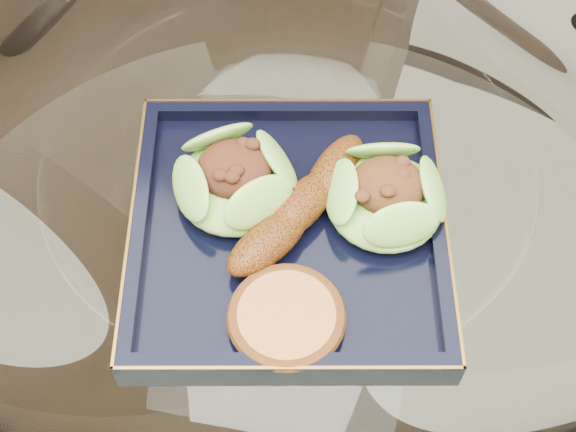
# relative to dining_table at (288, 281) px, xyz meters

# --- Properties ---
(dining_table) EXTENTS (1.13, 1.13, 0.77)m
(dining_table) POSITION_rel_dining_table_xyz_m (0.00, 0.00, 0.00)
(dining_table) COLOR white
(dining_table) RESTS_ON ground
(dining_chair) EXTENTS (0.45, 0.45, 0.86)m
(dining_chair) POSITION_rel_dining_table_xyz_m (-0.13, 0.44, -0.12)
(dining_chair) COLOR black
(dining_chair) RESTS_ON ground
(navy_plate) EXTENTS (0.31, 0.31, 0.02)m
(navy_plate) POSITION_rel_dining_table_xyz_m (0.01, -0.05, 0.17)
(navy_plate) COLOR black
(navy_plate) RESTS_ON dining_table
(lettuce_wrap_left) EXTENTS (0.13, 0.13, 0.04)m
(lettuce_wrap_left) POSITION_rel_dining_table_xyz_m (-0.04, -0.02, 0.20)
(lettuce_wrap_left) COLOR #619C2D
(lettuce_wrap_left) RESTS_ON navy_plate
(lettuce_wrap_right) EXTENTS (0.12, 0.12, 0.04)m
(lettuce_wrap_right) POSITION_rel_dining_table_xyz_m (0.09, -0.02, 0.20)
(lettuce_wrap_right) COLOR #5C9A2C
(lettuce_wrap_right) RESTS_ON navy_plate
(roasted_plantain) EXTENTS (0.11, 0.17, 0.03)m
(roasted_plantain) POSITION_rel_dining_table_xyz_m (0.02, -0.03, 0.20)
(roasted_plantain) COLOR #6B330B
(roasted_plantain) RESTS_ON navy_plate
(crumb_patty) EXTENTS (0.10, 0.10, 0.02)m
(crumb_patty) POSITION_rel_dining_table_xyz_m (0.02, -0.14, 0.19)
(crumb_patty) COLOR #B16E3B
(crumb_patty) RESTS_ON navy_plate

